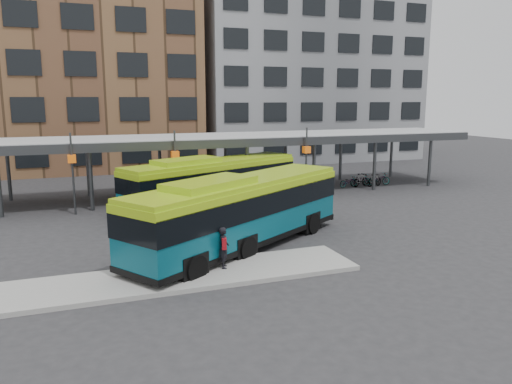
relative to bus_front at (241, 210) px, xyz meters
name	(u,v)px	position (x,y,z in m)	size (l,w,h in m)	color
ground	(281,244)	(1.99, 0.08, -1.79)	(120.00, 120.00, 0.00)	#28282B
boarding_island	(178,277)	(-3.51, -2.92, -1.70)	(14.00, 3.00, 0.18)	gray
canopy	(208,140)	(1.94, 12.94, 2.11)	(40.00, 6.53, 4.80)	#999B9E
building_brick	(54,53)	(-8.01, 32.08, 9.21)	(26.00, 14.00, 22.00)	brown
building_grey	(301,69)	(17.99, 32.08, 8.21)	(24.00, 14.00, 20.00)	slate
bus_front	(241,210)	(0.00, 0.00, 0.00)	(11.94, 8.99, 3.44)	#084A5A
bus_rear	(213,181)	(1.02, 8.48, -0.08)	(11.93, 7.25, 3.29)	#084A5A
pedestrian	(224,247)	(-1.63, -2.74, -0.78)	(0.52, 0.68, 1.64)	black
bike_rack	(365,180)	(14.32, 12.21, -1.32)	(4.50, 1.25, 1.02)	slate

